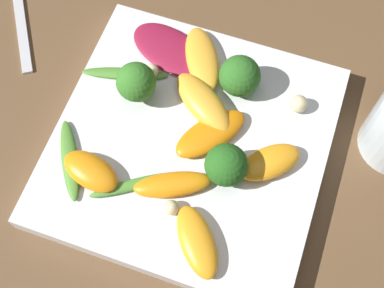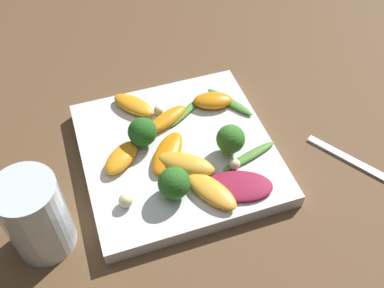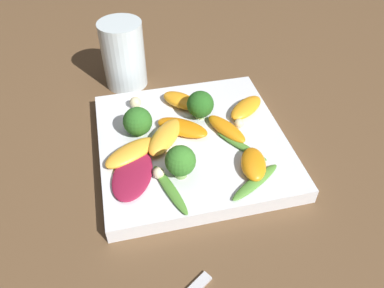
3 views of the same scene
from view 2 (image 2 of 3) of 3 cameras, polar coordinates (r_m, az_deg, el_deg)
name	(u,v)px [view 2 (image 2 of 3)]	position (r m, az deg, el deg)	size (l,w,h in m)	color
ground_plane	(178,158)	(0.64, -1.83, -1.73)	(2.40, 2.40, 0.00)	brown
plate	(178,153)	(0.63, -1.85, -1.10)	(0.26, 0.26, 0.02)	white
drinking_glass	(36,216)	(0.55, -19.23, -8.68)	(0.07, 0.07, 0.11)	silver
radicchio_leaf_0	(239,186)	(0.58, 5.95, -5.33)	(0.08, 0.10, 0.01)	maroon
orange_segment_0	(133,105)	(0.67, -7.45, 4.94)	(0.07, 0.07, 0.02)	orange
orange_segment_1	(213,101)	(0.67, 2.65, 5.53)	(0.05, 0.06, 0.02)	orange
orange_segment_2	(211,191)	(0.57, 2.45, -5.94)	(0.08, 0.07, 0.02)	#FCAD33
orange_segment_3	(186,164)	(0.59, -0.72, -2.51)	(0.07, 0.08, 0.02)	#FCAD33
orange_segment_4	(122,160)	(0.60, -8.88, -2.07)	(0.06, 0.07, 0.02)	orange
orange_segment_5	(169,118)	(0.65, -2.94, 3.25)	(0.05, 0.08, 0.01)	orange
orange_segment_6	(168,153)	(0.61, -3.11, -1.13)	(0.08, 0.07, 0.01)	orange
broccoli_floret_0	(142,132)	(0.61, -6.32, 1.51)	(0.04, 0.04, 0.04)	#84AD5B
broccoli_floret_1	(231,140)	(0.60, 4.92, 0.57)	(0.04, 0.04, 0.05)	#84AD5B
broccoli_floret_2	(174,183)	(0.56, -2.29, -5.01)	(0.04, 0.04, 0.04)	#7A9E51
arugula_sprig_0	(230,102)	(0.68, 4.80, 5.35)	(0.08, 0.06, 0.01)	#518E33
arugula_sprig_1	(249,156)	(0.61, 7.29, -1.53)	(0.04, 0.09, 0.01)	#518E33
arugula_sprig_2	(187,110)	(0.67, -0.60, 4.28)	(0.06, 0.07, 0.01)	#518E33
macadamia_nut_0	(126,201)	(0.56, -8.43, -7.14)	(0.02, 0.02, 0.02)	beige
macadamia_nut_1	(158,110)	(0.66, -4.29, 4.29)	(0.01, 0.01, 0.01)	beige
macadamia_nut_2	(235,164)	(0.60, 5.44, -2.57)	(0.01, 0.01, 0.01)	beige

